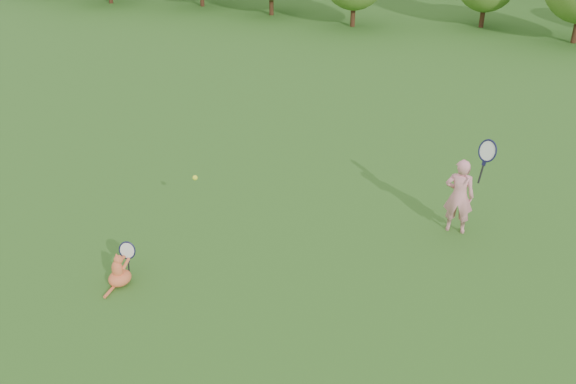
% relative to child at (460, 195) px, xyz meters
% --- Properties ---
extents(ground, '(100.00, 100.00, 0.00)m').
position_rel_child_xyz_m(ground, '(-2.31, -1.71, -0.56)').
color(ground, '#2E5818').
rests_on(ground, ground).
extents(child, '(0.61, 0.40, 1.60)m').
position_rel_child_xyz_m(child, '(0.00, 0.00, 0.00)').
color(child, pink).
rests_on(child, ground).
extents(cat, '(0.40, 0.57, 0.57)m').
position_rel_child_xyz_m(cat, '(-3.68, -2.53, -0.35)').
color(cat, '#D95129').
rests_on(cat, ground).
extents(tennis_ball, '(0.07, 0.07, 0.07)m').
position_rel_child_xyz_m(tennis_ball, '(-3.44, -0.92, 0.13)').
color(tennis_ball, yellow).
rests_on(tennis_ball, ground).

